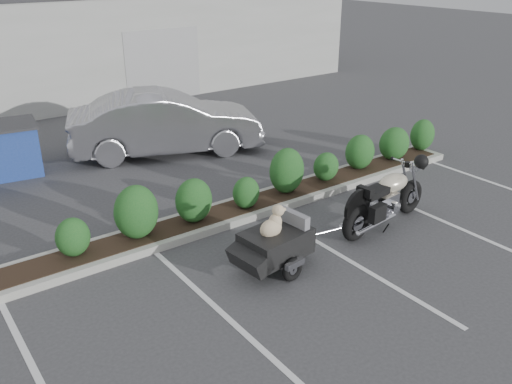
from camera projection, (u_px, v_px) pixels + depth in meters
ground at (277, 268)px, 9.54m from camera, size 90.00×90.00×0.00m
planter_kerb at (251, 207)px, 11.68m from camera, size 12.00×1.00×0.15m
building at (12, 39)px, 21.33m from camera, size 26.00×10.00×4.00m
motorcycle at (386, 199)px, 10.78m from camera, size 2.56×0.94×1.47m
pet_trailer at (275, 242)px, 9.33m from camera, size 2.06×1.16×1.22m
sedan at (166, 123)px, 14.77m from camera, size 5.45×3.49×1.70m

